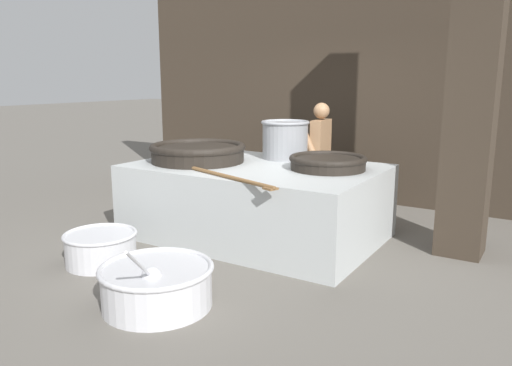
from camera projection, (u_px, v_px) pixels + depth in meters
name	position (u px, v px, depth m)	size (l,w,h in m)	color
ground_plane	(256.00, 235.00, 6.02)	(60.00, 60.00, 0.00)	#666059
back_wall	(341.00, 67.00, 7.67)	(7.19, 0.24, 4.06)	#382D23
support_pillar	(476.00, 61.00, 5.01)	(0.47, 0.47, 4.06)	#382D23
hearth_platform	(256.00, 201.00, 5.93)	(2.83, 1.86, 0.86)	#B2B7B7
giant_wok_near	(198.00, 152.00, 6.05)	(1.16, 1.16, 0.22)	black
giant_wok_far	(328.00, 162.00, 5.55)	(0.87, 0.87, 0.16)	black
stock_pot	(285.00, 139.00, 6.28)	(0.61, 0.61, 0.48)	gray
stirring_paddle	(230.00, 177.00, 5.02)	(1.44, 0.54, 0.04)	brown
cook	(320.00, 156.00, 6.73)	(0.38, 0.58, 1.54)	#9E7551
prep_bowl_vegetables	(157.00, 284.00, 4.11)	(0.95, 1.14, 0.75)	silver
prep_bowl_meat	(101.00, 247.00, 5.08)	(0.74, 0.74, 0.33)	silver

